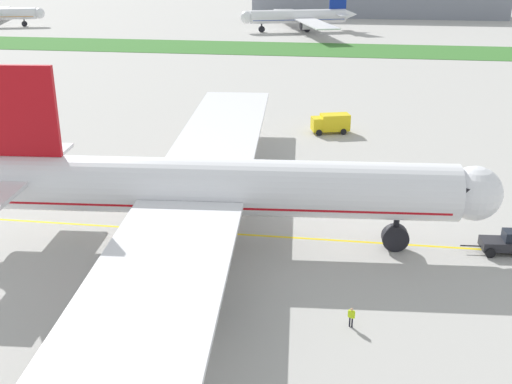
# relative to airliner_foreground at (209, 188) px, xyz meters

# --- Properties ---
(ground_plane) EXTENTS (600.00, 600.00, 0.00)m
(ground_plane) POSITION_rel_airliner_foreground_xyz_m (-2.93, -0.59, -5.57)
(ground_plane) COLOR #ADAAA5
(ground_plane) RESTS_ON ground
(apron_taxi_line) EXTENTS (280.00, 0.36, 0.01)m
(apron_taxi_line) POSITION_rel_airliner_foreground_xyz_m (-2.93, 2.37, -5.57)
(apron_taxi_line) COLOR yellow
(apron_taxi_line) RESTS_ON ground
(grass_median_strip) EXTENTS (320.00, 24.00, 0.10)m
(grass_median_strip) POSITION_rel_airliner_foreground_xyz_m (-2.93, 119.40, -5.52)
(grass_median_strip) COLOR #38722D
(grass_median_strip) RESTS_ON ground
(airliner_foreground) EXTENTS (51.37, 81.93, 16.41)m
(airliner_foreground) POSITION_rel_airliner_foreground_xyz_m (0.00, 0.00, 0.00)
(airliner_foreground) COLOR white
(airliner_foreground) RESTS_ON ground
(pushback_tug) EXTENTS (5.87, 2.58, 2.19)m
(pushback_tug) POSITION_rel_airliner_foreground_xyz_m (26.62, 1.94, -4.58)
(pushback_tug) COLOR #26262B
(pushback_tug) RESTS_ON ground
(ground_crew_wingwalker_port) EXTENTS (0.51, 0.51, 1.75)m
(ground_crew_wingwalker_port) POSITION_rel_airliner_foreground_xyz_m (-5.83, -20.71, -4.51)
(ground_crew_wingwalker_port) COLOR black
(ground_crew_wingwalker_port) RESTS_ON ground
(ground_crew_marshaller_front) EXTENTS (0.52, 0.38, 1.59)m
(ground_crew_marshaller_front) POSITION_rel_airliner_foreground_xyz_m (12.92, -11.87, -4.61)
(ground_crew_marshaller_front) COLOR black
(ground_crew_marshaller_front) RESTS_ON ground
(service_truck_baggage_loader) EXTENTS (5.94, 3.81, 2.84)m
(service_truck_baggage_loader) POSITION_rel_airliner_foreground_xyz_m (9.86, 38.82, -4.01)
(service_truck_baggage_loader) COLOR yellow
(service_truck_baggage_loader) RESTS_ON ground
(parked_airliner_far_centre) EXTENTS (37.84, 60.33, 13.81)m
(parked_airliner_far_centre) POSITION_rel_airliner_foreground_xyz_m (-3.93, 157.32, -0.89)
(parked_airliner_far_centre) COLOR white
(parked_airliner_far_centre) RESTS_ON ground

